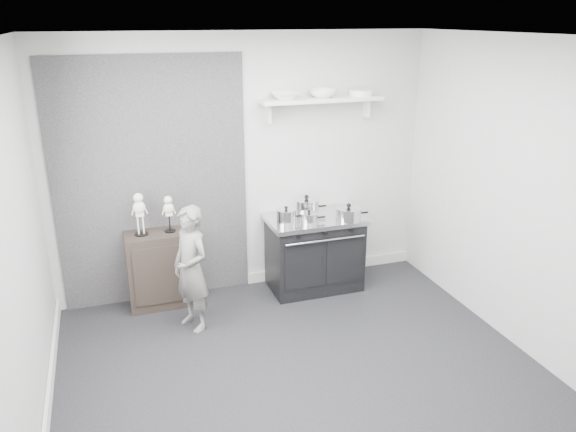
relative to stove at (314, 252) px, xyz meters
The scene contains 15 objects.
ground 1.67m from the stove, 114.54° to the right, with size 4.00×4.00×0.00m, color black.
room_shell 1.96m from the stove, 119.89° to the right, with size 4.02×3.62×2.71m.
wall_shelf 1.62m from the stove, 57.85° to the left, with size 1.30×0.26×0.24m.
stove is the anchor object (origin of this frame).
side_cabinet 1.66m from the stove, behind, with size 0.61×0.35×0.79m, color black.
child 1.47m from the stove, 163.12° to the right, with size 0.44×0.29×1.22m, color slate.
pot_front_left 0.61m from the stove, 164.78° to the right, with size 0.29×0.20×0.20m.
pot_back_left 0.51m from the stove, 122.42° to the left, with size 0.36×0.27×0.23m.
pot_front_right 0.59m from the stove, 31.16° to the right, with size 0.36×0.27×0.18m.
pot_front_center 0.50m from the stove, 130.07° to the right, with size 0.27×0.18×0.15m.
skeleton_full 1.90m from the stove, behind, with size 0.14×0.09×0.50m, color silver, non-canonical shape.
skeleton_torso 1.62m from the stove, behind, with size 0.12×0.08×0.43m, color silver, non-canonical shape.
bowl_large 1.70m from the stove, 144.33° to the left, with size 0.28×0.28×0.07m, color white.
bowl_small 1.69m from the stove, 55.02° to the left, with size 0.27×0.27×0.08m, color white.
plate_stack 1.76m from the stove, 18.91° to the left, with size 0.24×0.24×0.06m, color white.
Camera 1 is at (-1.38, -3.74, 2.83)m, focal length 35.00 mm.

